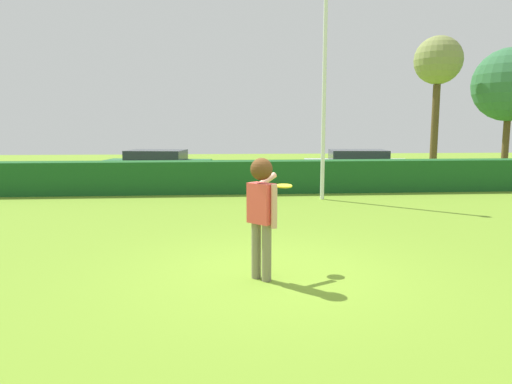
# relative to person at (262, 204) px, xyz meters

# --- Properties ---
(ground_plane) EXTENTS (60.00, 60.00, 0.00)m
(ground_plane) POSITION_rel_person_xyz_m (0.21, 0.20, -1.12)
(ground_plane) COLOR olive
(person) EXTENTS (0.51, 0.82, 1.78)m
(person) POSITION_rel_person_xyz_m (0.00, 0.00, 0.00)
(person) COLOR #7C7559
(person) RESTS_ON ground
(frisbee) EXTENTS (0.26, 0.26, 0.04)m
(frisbee) POSITION_rel_person_xyz_m (0.40, 0.63, 0.18)
(frisbee) COLOR yellow
(lamppost) EXTENTS (0.24, 0.24, 6.42)m
(lamppost) POSITION_rel_person_xyz_m (2.50, 7.34, 2.41)
(lamppost) COLOR silver
(lamppost) RESTS_ON ground
(hedge_row) EXTENTS (25.82, 0.90, 1.06)m
(hedge_row) POSITION_rel_person_xyz_m (0.21, 8.96, -0.59)
(hedge_row) COLOR #1A5320
(hedge_row) RESTS_ON ground
(parked_car_green) EXTENTS (4.42, 2.38, 1.25)m
(parked_car_green) POSITION_rel_person_xyz_m (-3.10, 12.42, -0.43)
(parked_car_green) COLOR #1E6633
(parked_car_green) RESTS_ON ground
(parked_car_silver) EXTENTS (4.36, 2.16, 1.25)m
(parked_car_silver) POSITION_rel_person_xyz_m (4.95, 11.91, -0.43)
(parked_car_silver) COLOR #B7B7BC
(parked_car_silver) RESTS_ON ground
(birch_tree) EXTENTS (3.71, 3.71, 6.13)m
(birch_tree) POSITION_rel_person_xyz_m (14.23, 16.86, 3.14)
(birch_tree) COLOR brown
(birch_tree) RESTS_ON ground
(maple_tree) EXTENTS (2.40, 2.40, 6.68)m
(maple_tree) POSITION_rel_person_xyz_m (10.47, 17.05, 4.23)
(maple_tree) COLOR brown
(maple_tree) RESTS_ON ground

